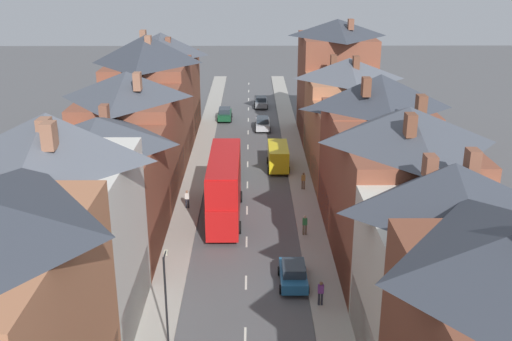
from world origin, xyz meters
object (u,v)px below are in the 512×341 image
(car_near_silver, at_px, (229,167))
(pedestrian_mid_right, at_px, (305,224))
(car_parked_left_a, at_px, (263,123))
(pedestrian_mid_left, at_px, (321,292))
(pedestrian_far_right, at_px, (303,180))
(car_mid_white, at_px, (261,102))
(pedestrian_far_left, at_px, (187,198))
(street_lamp, at_px, (166,294))
(delivery_van, at_px, (278,156))
(car_mid_black, at_px, (293,274))
(double_decker_bus_lead, at_px, (224,186))
(car_parked_right_a, at_px, (225,114))

(car_near_silver, height_order, pedestrian_mid_right, pedestrian_mid_right)
(car_near_silver, relative_size, car_parked_left_a, 0.91)
(car_parked_left_a, bearing_deg, pedestrian_mid_right, -84.95)
(pedestrian_mid_left, height_order, pedestrian_far_right, same)
(car_mid_white, xyz_separation_m, pedestrian_mid_left, (2.80, -51.84, 0.23))
(pedestrian_far_left, height_order, pedestrian_far_right, same)
(car_near_silver, xyz_separation_m, pedestrian_far_right, (6.95, -4.23, 0.18))
(pedestrian_far_right, distance_m, street_lamp, 25.13)
(car_parked_left_a, bearing_deg, pedestrian_far_left, -105.44)
(delivery_van, xyz_separation_m, street_lamp, (-7.35, -29.32, 1.90))
(car_mid_black, relative_size, pedestrian_mid_left, 2.40)
(car_parked_left_a, bearing_deg, car_mid_black, -88.01)
(car_near_silver, distance_m, car_mid_white, 28.37)
(pedestrian_far_right, bearing_deg, street_lamp, -112.07)
(pedestrian_far_left, bearing_deg, car_parked_left_a, 74.56)
(double_decker_bus_lead, height_order, delivery_van, double_decker_bus_lead)
(car_mid_white, xyz_separation_m, pedestrian_mid_right, (2.67, -41.97, 0.23))
(double_decker_bus_lead, bearing_deg, car_near_silver, 89.95)
(delivery_van, height_order, pedestrian_far_left, delivery_van)
(car_parked_left_a, distance_m, car_mid_white, 11.73)
(car_parked_right_a, relative_size, car_mid_black, 1.09)
(car_parked_left_a, xyz_separation_m, pedestrian_far_right, (3.35, -20.64, 0.22))
(double_decker_bus_lead, bearing_deg, delivery_van, 67.98)
(pedestrian_far_right, bearing_deg, double_decker_bus_lead, -139.19)
(car_parked_left_a, distance_m, car_mid_black, 37.47)
(double_decker_bus_lead, height_order, car_mid_black, double_decker_bus_lead)
(car_parked_right_a, relative_size, pedestrian_mid_left, 2.62)
(double_decker_bus_lead, height_order, car_parked_left_a, double_decker_bus_lead)
(delivery_van, distance_m, pedestrian_far_right, 6.47)
(car_mid_white, height_order, delivery_van, delivery_van)
(car_mid_black, distance_m, pedestrian_mid_left, 3.07)
(car_near_silver, distance_m, pedestrian_far_left, 9.14)
(delivery_van, bearing_deg, pedestrian_mid_right, -85.02)
(car_mid_black, bearing_deg, car_mid_white, 91.51)
(double_decker_bus_lead, height_order, street_lamp, street_lamp)
(car_near_silver, height_order, car_parked_left_a, car_near_silver)
(pedestrian_far_left, bearing_deg, car_near_silver, 68.92)
(car_mid_black, xyz_separation_m, pedestrian_far_left, (-8.19, 12.51, 0.24))
(double_decker_bus_lead, bearing_deg, car_parked_right_a, 92.35)
(pedestrian_far_right, bearing_deg, pedestrian_mid_left, -91.63)
(car_parked_left_a, relative_size, car_mid_white, 1.10)
(pedestrian_mid_right, relative_size, pedestrian_far_right, 1.00)
(double_decker_bus_lead, bearing_deg, pedestrian_far_left, 152.36)
(car_mid_white, height_order, street_lamp, street_lamp)
(pedestrian_mid_right, height_order, pedestrian_far_left, same)
(delivery_van, xyz_separation_m, pedestrian_far_right, (2.05, -6.12, -0.30))
(double_decker_bus_lead, distance_m, car_mid_white, 38.61)
(delivery_van, height_order, street_lamp, street_lamp)
(car_mid_black, bearing_deg, pedestrian_far_left, 123.21)
(car_mid_black, bearing_deg, car_near_silver, 103.11)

